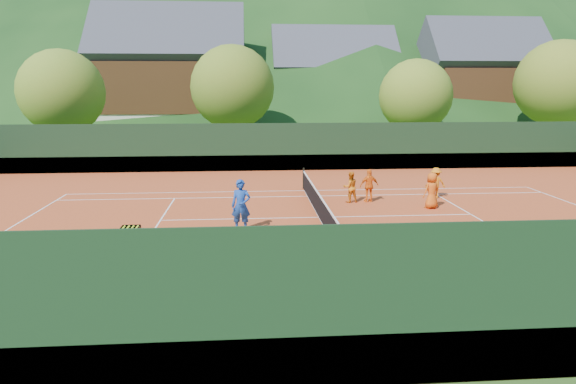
{
  "coord_description": "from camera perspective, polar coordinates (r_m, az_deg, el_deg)",
  "views": [
    {
      "loc": [
        -2.84,
        -20.16,
        5.28
      ],
      "look_at": [
        -1.28,
        0.0,
        1.1
      ],
      "focal_mm": 32.0,
      "sensor_mm": 36.0,
      "label": 1
    }
  ],
  "objects": [
    {
      "name": "tennis_ball_12",
      "position": [
        19.2,
        -15.75,
        -4.56
      ],
      "size": [
        0.07,
        0.07,
        0.07
      ],
      "primitive_type": "sphere",
      "color": "yellow",
      "rests_on": "clay_court"
    },
    {
      "name": "chalet_right",
      "position": [
        55.12,
        20.45,
        10.94
      ],
      "size": [
        11.5,
        8.82,
        11.91
      ],
      "color": "beige",
      "rests_on": "ground"
    },
    {
      "name": "coach",
      "position": [
        18.84,
        -5.24,
        -1.53
      ],
      "size": [
        0.75,
        0.53,
        1.94
      ],
      "primitive_type": "imported",
      "rotation": [
        0.0,
        0.0,
        -0.1
      ],
      "color": "#163F95",
      "rests_on": "clay_court"
    },
    {
      "name": "tennis_ball_7",
      "position": [
        19.19,
        9.57,
        -4.29
      ],
      "size": [
        0.07,
        0.07,
        0.07
      ],
      "primitive_type": "sphere",
      "color": "yellow",
      "rests_on": "clay_court"
    },
    {
      "name": "tennis_ball_24",
      "position": [
        13.71,
        -11.57,
        -10.97
      ],
      "size": [
        0.07,
        0.07,
        0.07
      ],
      "primitive_type": "sphere",
      "color": "yellow",
      "rests_on": "clay_court"
    },
    {
      "name": "tennis_ball_27",
      "position": [
        15.49,
        17.26,
        -8.58
      ],
      "size": [
        0.07,
        0.07,
        0.07
      ],
      "primitive_type": "sphere",
      "color": "yellow",
      "rests_on": "clay_court"
    },
    {
      "name": "ball_hopper",
      "position": [
        16.64,
        -17.11,
        -4.58
      ],
      "size": [
        0.57,
        0.57,
        1.0
      ],
      "color": "black",
      "rests_on": "clay_court"
    },
    {
      "name": "tree_a",
      "position": [
        40.37,
        -23.84,
        10.13
      ],
      "size": [
        6.0,
        6.0,
        7.88
      ],
      "color": "#412A1A",
      "rests_on": "ground"
    },
    {
      "name": "tree_d",
      "position": [
        47.22,
        27.84,
        10.65
      ],
      "size": [
        6.8,
        6.8,
        8.93
      ],
      "color": "#3C2618",
      "rests_on": "ground"
    },
    {
      "name": "tennis_ball_1",
      "position": [
        17.72,
        -4.24,
        -5.5
      ],
      "size": [
        0.07,
        0.07,
        0.07
      ],
      "primitive_type": "sphere",
      "color": "yellow",
      "rests_on": "clay_court"
    },
    {
      "name": "tennis_ball_15",
      "position": [
        19.57,
        19.01,
        -4.46
      ],
      "size": [
        0.07,
        0.07,
        0.07
      ],
      "primitive_type": "sphere",
      "color": "yellow",
      "rests_on": "clay_court"
    },
    {
      "name": "tennis_ball_19",
      "position": [
        19.34,
        0.93,
        -3.99
      ],
      "size": [
        0.07,
        0.07,
        0.07
      ],
      "primitive_type": "sphere",
      "color": "yellow",
      "rests_on": "clay_court"
    },
    {
      "name": "tennis_ball_6",
      "position": [
        14.47,
        -25.06,
        -10.64
      ],
      "size": [
        0.07,
        0.07,
        0.07
      ],
      "primitive_type": "sphere",
      "color": "yellow",
      "rests_on": "clay_court"
    },
    {
      "name": "chalet_left",
      "position": [
        50.67,
        -12.82,
        11.81
      ],
      "size": [
        13.8,
        9.93,
        12.92
      ],
      "color": "beige",
      "rests_on": "ground"
    },
    {
      "name": "student_b",
      "position": [
        23.9,
        9.01,
        0.7
      ],
      "size": [
        0.94,
        0.5,
        1.53
      ],
      "primitive_type": "imported",
      "rotation": [
        0.0,
        0.0,
        3.29
      ],
      "color": "orange",
      "rests_on": "clay_court"
    },
    {
      "name": "tennis_ball_28",
      "position": [
        19.86,
        6.8,
        -3.66
      ],
      "size": [
        0.07,
        0.07,
        0.07
      ],
      "primitive_type": "sphere",
      "color": "yellow",
      "rests_on": "clay_court"
    },
    {
      "name": "tennis_ball_13",
      "position": [
        17.72,
        -18.01,
        -6.06
      ],
      "size": [
        0.07,
        0.07,
        0.07
      ],
      "primitive_type": "sphere",
      "color": "yellow",
      "rests_on": "clay_court"
    },
    {
      "name": "tennis_ball_4",
      "position": [
        15.59,
        4.36,
        -7.93
      ],
      "size": [
        0.07,
        0.07,
        0.07
      ],
      "primitive_type": "sphere",
      "color": "yellow",
      "rests_on": "clay_court"
    },
    {
      "name": "perimeter_fence",
      "position": [
        20.75,
        3.53,
        0.52
      ],
      "size": [
        40.4,
        24.24,
        3.0
      ],
      "color": "black",
      "rests_on": "clay_court"
    },
    {
      "name": "tennis_ball_17",
      "position": [
        15.97,
        5.58,
        -7.47
      ],
      "size": [
        0.07,
        0.07,
        0.07
      ],
      "primitive_type": "sphere",
      "color": "yellow",
      "rests_on": "clay_court"
    },
    {
      "name": "tennis_ball_3",
      "position": [
        14.69,
        -1.21,
        -9.15
      ],
      "size": [
        0.07,
        0.07,
        0.07
      ],
      "primitive_type": "sphere",
      "color": "yellow",
      "rests_on": "clay_court"
    },
    {
      "name": "tennis_ball_0",
      "position": [
        18.62,
        -10.58,
        -4.81
      ],
      "size": [
        0.07,
        0.07,
        0.07
      ],
      "primitive_type": "sphere",
      "color": "yellow",
      "rests_on": "clay_court"
    },
    {
      "name": "tennis_ball_16",
      "position": [
        17.94,
        8.46,
        -5.38
      ],
      "size": [
        0.07,
        0.07,
        0.07
      ],
      "primitive_type": "sphere",
      "color": "yellow",
      "rests_on": "clay_court"
    },
    {
      "name": "student_d",
      "position": [
        25.46,
        16.08,
        0.98
      ],
      "size": [
        0.96,
        0.58,
        1.47
      ],
      "primitive_type": "imported",
      "rotation": [
        0.0,
        0.0,
        3.11
      ],
      "color": "orange",
      "rests_on": "clay_court"
    },
    {
      "name": "tennis_ball_22",
      "position": [
        13.63,
        -29.23,
        -12.43
      ],
      "size": [
        0.07,
        0.07,
        0.07
      ],
      "primitive_type": "sphere",
      "color": "yellow",
      "rests_on": "clay_court"
    },
    {
      "name": "clay_court",
      "position": [
        21.03,
        3.48,
        -2.85
      ],
      "size": [
        40.0,
        24.0,
        0.02
      ],
      "primitive_type": "cube",
      "color": "#AF411C",
      "rests_on": "ground"
    },
    {
      "name": "tennis_ball_18",
      "position": [
        12.45,
        -11.2,
        -13.36
      ],
      "size": [
        0.07,
        0.07,
        0.07
      ],
      "primitive_type": "sphere",
      "color": "yellow",
      "rests_on": "clay_court"
    },
    {
      "name": "tennis_ball_20",
      "position": [
        18.04,
        -21.04,
        -5.96
      ],
      "size": [
        0.07,
        0.07,
        0.07
      ],
      "primitive_type": "sphere",
      "color": "yellow",
      "rests_on": "clay_court"
    },
    {
      "name": "tennis_ball_25",
      "position": [
        16.05,
        25.66,
        -8.51
      ],
      "size": [
        0.07,
        0.07,
        0.07
      ],
      "primitive_type": "sphere",
      "color": "yellow",
      "rests_on": "clay_court"
    },
    {
      "name": "tree_c",
      "position": [
        41.22,
        13.96,
        10.32
      ],
      "size": [
        5.6,
        5.6,
        7.35
      ],
      "color": "#3C2618",
      "rests_on": "ground"
    },
    {
      "name": "tennis_ball_2",
      "position": [
        13.88,
        -24.04,
        -11.5
      ],
      "size": [
        0.07,
        0.07,
        0.07
      ],
      "primitive_type": "sphere",
      "color": "yellow",
      "rests_on": "clay_court"
    },
    {
      "name": "chalet_mid",
      "position": [
        54.88,
        4.95,
        11.34
      ],
      "size": [
        12.65,
        8.82,
        11.45
      ],
      "color": "beige",
      "rests_on": "ground"
    },
    {
      "name": "tennis_ball_10",
      "position": [
        14.19,
        -28.91,
        -11.45
      ],
      "size": [
        0.07,
        0.07,
        0.07
      ],
      "primitive_type": "sphere",
      "color": "yellow",
      "rests_on": "clay_court"
    },
    {
      "name": "tennis_ball_11",
      "position": [
        20.58,
        18.8,
        -3.67
      ],
      "size": [
        0.07,
        0.07,
        0.07
      ],
      "primitive_type": "sphere",
      "color": "yellow",
      "rests_on": "clay_court"
    },
    {
      "name": "court_lines",
      "position": [
        21.03,
        3.48,
        -2.81
      ],
      "size": [
        23.83,
        11.03,
        0.0
      ],
      "color": "white",
      "rests_on": "clay_court"
    },
    {
      "name": "tennis_ball_8",
      "position": [
        16.64,
        16.64,
        -7.12
      ],
      "size": [
        0.07,
        0.07,
        0.07
      ],
      "primitive_type": "sphere",
      "color": "yellow",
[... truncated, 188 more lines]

